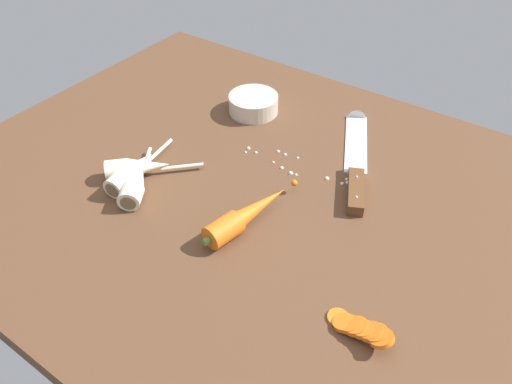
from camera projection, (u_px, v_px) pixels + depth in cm
name	position (u px, v px, depth cm)	size (l,w,h in cm)	color
ground_plane	(262.00, 200.00, 91.83)	(120.00, 90.00, 4.00)	brown
chefs_knife	(356.00, 153.00, 98.43)	(18.00, 32.77, 4.18)	silver
whole_carrot	(246.00, 215.00, 82.92)	(7.36, 21.45, 4.20)	orange
parsnip_front	(133.00, 171.00, 91.96)	(5.64, 18.85, 4.00)	silver
parsnip_mid_left	(136.00, 183.00, 89.51)	(11.04, 15.87, 4.00)	silver
parsnip_mid_right	(138.00, 168.00, 92.76)	(14.49, 14.49, 4.00)	silver
carrot_slice_stack	(360.00, 328.00, 67.48)	(9.97, 4.18, 3.37)	orange
prep_bowl	(253.00, 103.00, 109.82)	(11.00, 11.00, 4.00)	beige
mince_crumbs	(300.00, 167.00, 95.58)	(22.35, 5.62, 0.88)	silver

